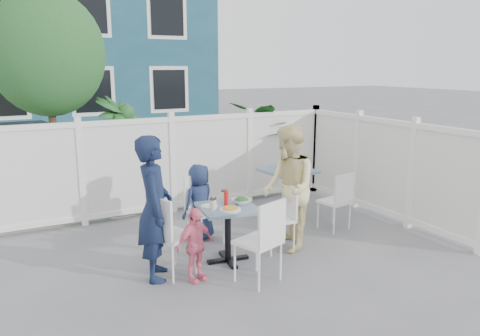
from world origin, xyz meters
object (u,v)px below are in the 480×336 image
boy (199,202)px  toddler (195,245)px  main_table (228,219)px  chair_back (202,204)px  spare_table (288,180)px  chair_left (167,230)px  utility_cabinet (25,166)px  man (155,208)px  woman (288,188)px  chair_near (264,236)px  chair_right (283,212)px

boy → toddler: boy is taller
main_table → chair_back: bearing=90.6°
spare_table → toddler: toddler is taller
chair_left → chair_back: chair_left is taller
utility_cabinet → man: bearing=-82.2°
utility_cabinet → chair_left: utility_cabinet is taller
chair_back → woman: 1.22m
utility_cabinet → toddler: bearing=-78.7°
woman → toddler: 1.56m
chair_left → chair_back: 1.16m
utility_cabinet → chair_near: utility_cabinet is taller
spare_table → chair_back: (-1.65, -0.36, -0.07)m
man → woman: same height
utility_cabinet → spare_table: bearing=-44.5°
main_table → chair_left: (-0.80, -0.06, 0.01)m
chair_near → chair_left: bearing=122.9°
man → woman: (1.83, 0.04, -0.00)m
chair_near → toddler: chair_near is taller
toddler → man: bearing=122.8°
main_table → spare_table: bearing=34.9°
main_table → spare_table: 2.01m
utility_cabinet → chair_back: 3.69m
spare_table → toddler: bearing=-146.6°
chair_left → woman: bearing=72.0°
spare_table → chair_back: chair_back is taller
main_table → woman: (0.90, 0.03, 0.28)m
chair_left → man: man is taller
chair_left → toddler: (0.23, -0.26, -0.13)m
chair_near → toddler: bearing=127.6°
main_table → man: (-0.93, -0.01, 0.28)m
man → boy: size_ratio=1.54×
woman → utility_cabinet: bearing=-124.2°
chair_left → spare_table: bearing=95.4°
chair_left → chair_right: 1.62m
utility_cabinet → spare_table: utility_cabinet is taller
chair_back → woman: woman is taller
toddler → chair_right: bearing=-4.0°
spare_table → man: man is taller
spare_table → woman: 1.36m
main_table → chair_near: bearing=-83.6°
spare_table → boy: 1.67m
chair_left → toddler: chair_left is taller
boy → toddler: 1.33m
utility_cabinet → main_table: (2.03, -3.86, -0.14)m
boy → utility_cabinet: bearing=-77.5°
main_table → boy: 0.88m
chair_right → chair_back: (-0.82, 0.77, 0.03)m
chair_right → woman: (0.09, 0.01, 0.32)m
boy → chair_back: bearing=67.7°
utility_cabinet → chair_left: (1.23, -3.92, -0.13)m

